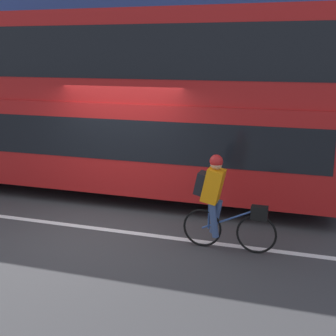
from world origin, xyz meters
name	(u,v)px	position (x,y,z in m)	size (l,w,h in m)	color
ground_plane	(100,229)	(0.00, 0.00, 0.00)	(80.00, 80.00, 0.00)	#38383A
road_center_line	(100,229)	(0.00, 0.02, 0.00)	(50.00, 0.14, 0.01)	silver
sidewalk_curb	(190,156)	(0.00, 6.19, 0.06)	(60.00, 2.55, 0.12)	gray
bus	(78,95)	(-1.62, 2.34, 2.19)	(11.61, 2.55, 3.94)	black
cyclist_on_bike	(220,199)	(2.24, -0.15, 0.85)	(1.54, 0.32, 1.57)	black
trash_bin	(148,138)	(-1.34, 6.06, 0.57)	(0.59, 0.59, 0.90)	#515156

